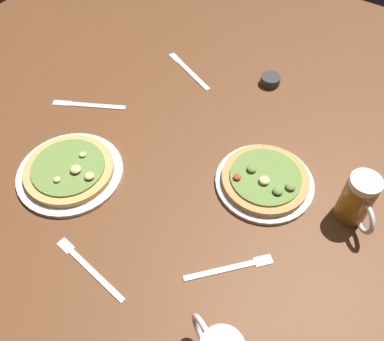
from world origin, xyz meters
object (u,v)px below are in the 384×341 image
pizza_plate_far (265,180)px  knife_spare (88,105)px  pizza_plate_near (70,171)px  fork_spare (88,267)px  fork_left (231,268)px  beer_mug_dark (358,200)px  ramekin_sauce (270,80)px  knife_right (189,70)px

pizza_plate_far → knife_spare: 0.63m
pizza_plate_near → fork_spare: pizza_plate_near is taller
pizza_plate_near → fork_left: pizza_plate_near is taller
beer_mug_dark → fork_left: size_ratio=0.82×
pizza_plate_near → ramekin_sauce: 0.73m
pizza_plate_near → pizza_plate_far: same height
fork_left → knife_right: bearing=132.8°
beer_mug_dark → knife_right: bearing=160.1°
fork_left → knife_spare: same height
pizza_plate_near → knife_spare: 0.29m
ramekin_sauce → fork_spare: ramekin_sauce is taller
pizza_plate_far → beer_mug_dark: size_ratio=1.87×
ramekin_sauce → knife_right: (-0.27, -0.10, -0.01)m
fork_left → knife_spare: (-0.68, 0.22, 0.00)m
pizza_plate_near → knife_right: 0.57m
beer_mug_dark → fork_spare: size_ratio=0.62×
pizza_plate_near → knife_right: (0.01, 0.57, -0.01)m
knife_right → pizza_plate_far: bearing=-32.0°
ramekin_sauce → fork_left: 0.71m
pizza_plate_far → fork_spare: bearing=-115.9°
knife_right → knife_spare: bearing=-116.6°
beer_mug_dark → fork_spare: 0.68m
ramekin_sauce → pizza_plate_near: bearing=-112.2°
fork_spare → fork_left: bearing=34.8°
knife_right → fork_left: bearing=-47.2°
pizza_plate_near → pizza_plate_far: 0.55m
knife_right → beer_mug_dark: bearing=-19.9°
pizza_plate_near → pizza_plate_far: (0.47, 0.28, 0.00)m
knife_right → knife_spare: 0.38m
fork_left → fork_spare: size_ratio=0.76×
pizza_plate_near → fork_left: size_ratio=1.66×
pizza_plate_near → knife_spare: size_ratio=1.33×
fork_spare → knife_right: bearing=107.4°
pizza_plate_far → knife_right: (-0.46, 0.29, -0.01)m
fork_left → knife_spare: size_ratio=0.80×
fork_left → knife_right: 0.76m
fork_spare → knife_spare: bearing=134.0°
pizza_plate_far → knife_spare: bearing=-175.7°
pizza_plate_near → knife_right: pizza_plate_near is taller
pizza_plate_near → ramekin_sauce: pizza_plate_near is taller
pizza_plate_near → fork_spare: bearing=-36.6°
pizza_plate_far → ramekin_sauce: (-0.19, 0.39, -0.00)m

